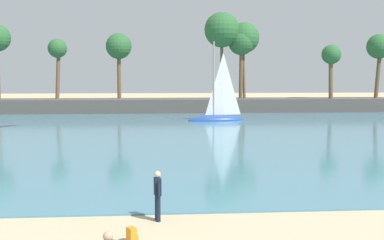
# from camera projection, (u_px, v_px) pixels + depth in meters

# --- Properties ---
(sea) EXTENTS (220.00, 88.22, 0.06)m
(sea) POSITION_uv_depth(u_px,v_px,m) (173.00, 114.00, 60.84)
(sea) COLOR teal
(sea) RESTS_ON ground
(palm_headland) EXTENTS (119.54, 6.32, 13.25)m
(palm_headland) POSITION_uv_depth(u_px,v_px,m) (164.00, 85.00, 64.61)
(palm_headland) COLOR #514C47
(palm_headland) RESTS_ON ground
(person_at_waterline) EXTENTS (0.25, 0.54, 1.67)m
(person_at_waterline) POSITION_uv_depth(u_px,v_px,m) (158.00, 194.00, 16.14)
(person_at_waterline) COLOR #141E33
(person_at_waterline) RESTS_ON ground
(backpack_near_kite) EXTENTS (0.37, 0.36, 0.44)m
(backpack_near_kite) POSITION_uv_depth(u_px,v_px,m) (132.00, 235.00, 14.08)
(backpack_near_kite) COLOR orange
(backpack_near_kite) RESTS_ON ground
(sailboat_near_shore) EXTENTS (6.37, 2.69, 8.95)m
(sailboat_near_shore) POSITION_uv_depth(u_px,v_px,m) (218.00, 113.00, 51.99)
(sailboat_near_shore) COLOR #234793
(sailboat_near_shore) RESTS_ON sea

